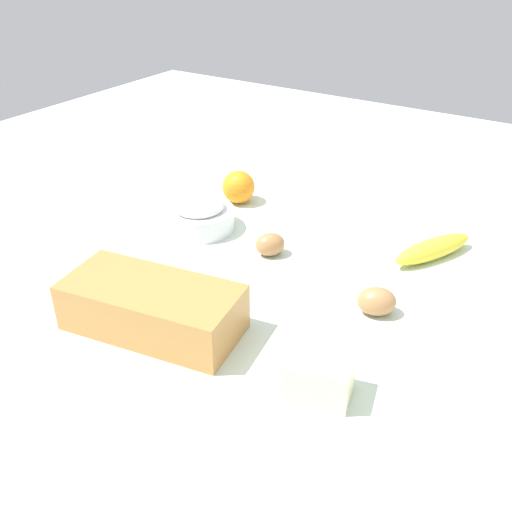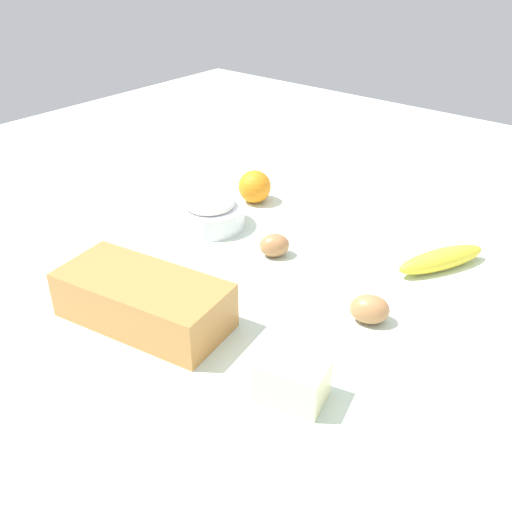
{
  "view_description": "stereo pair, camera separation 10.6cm",
  "coord_description": "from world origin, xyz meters",
  "px_view_note": "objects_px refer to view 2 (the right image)",
  "views": [
    {
      "loc": [
        -0.49,
        0.77,
        0.57
      ],
      "look_at": [
        0.0,
        0.0,
        0.04
      ],
      "focal_mm": 40.92,
      "sensor_mm": 36.0,
      "label": 1
    },
    {
      "loc": [
        -0.58,
        0.71,
        0.57
      ],
      "look_at": [
        0.0,
        0.0,
        0.04
      ],
      "focal_mm": 40.92,
      "sensor_mm": 36.0,
      "label": 2
    }
  ],
  "objects_px": {
    "flour_bowl": "(210,212)",
    "banana": "(441,259)",
    "loaf_pan": "(143,299)",
    "egg_beside_bowl": "(370,309)",
    "egg_near_butter": "(274,245)",
    "butter_block": "(293,381)",
    "orange_fruit": "(255,187)"
  },
  "relations": [
    {
      "from": "flour_bowl",
      "to": "banana",
      "type": "relative_size",
      "value": 0.77
    },
    {
      "from": "loaf_pan",
      "to": "egg_beside_bowl",
      "type": "bearing_deg",
      "value": -150.42
    },
    {
      "from": "loaf_pan",
      "to": "egg_near_butter",
      "type": "relative_size",
      "value": 5.09
    },
    {
      "from": "banana",
      "to": "butter_block",
      "type": "xyz_separation_m",
      "value": [
        0.01,
        0.45,
        0.01
      ]
    },
    {
      "from": "banana",
      "to": "butter_block",
      "type": "distance_m",
      "value": 0.45
    },
    {
      "from": "butter_block",
      "to": "egg_near_butter",
      "type": "distance_m",
      "value": 0.39
    },
    {
      "from": "flour_bowl",
      "to": "butter_block",
      "type": "xyz_separation_m",
      "value": [
        -0.44,
        0.3,
        -0.0
      ]
    },
    {
      "from": "butter_block",
      "to": "egg_beside_bowl",
      "type": "bearing_deg",
      "value": -88.1
    },
    {
      "from": "loaf_pan",
      "to": "orange_fruit",
      "type": "height_order",
      "value": "loaf_pan"
    },
    {
      "from": "orange_fruit",
      "to": "butter_block",
      "type": "relative_size",
      "value": 0.84
    },
    {
      "from": "flour_bowl",
      "to": "loaf_pan",
      "type": "bearing_deg",
      "value": 115.41
    },
    {
      "from": "loaf_pan",
      "to": "banana",
      "type": "xyz_separation_m",
      "value": [
        -0.3,
        -0.46,
        -0.02
      ]
    },
    {
      "from": "loaf_pan",
      "to": "orange_fruit",
      "type": "bearing_deg",
      "value": -81.15
    },
    {
      "from": "egg_beside_bowl",
      "to": "loaf_pan",
      "type": "bearing_deg",
      "value": 38.97
    },
    {
      "from": "flour_bowl",
      "to": "orange_fruit",
      "type": "xyz_separation_m",
      "value": [
        0.01,
        -0.15,
        0.0
      ]
    },
    {
      "from": "flour_bowl",
      "to": "butter_block",
      "type": "relative_size",
      "value": 1.63
    },
    {
      "from": "banana",
      "to": "egg_near_butter",
      "type": "height_order",
      "value": "egg_near_butter"
    },
    {
      "from": "butter_block",
      "to": "orange_fruit",
      "type": "bearing_deg",
      "value": -45.86
    },
    {
      "from": "egg_near_butter",
      "to": "flour_bowl",
      "type": "bearing_deg",
      "value": -4.18
    },
    {
      "from": "flour_bowl",
      "to": "orange_fruit",
      "type": "distance_m",
      "value": 0.15
    },
    {
      "from": "flour_bowl",
      "to": "egg_near_butter",
      "type": "height_order",
      "value": "flour_bowl"
    },
    {
      "from": "loaf_pan",
      "to": "egg_near_butter",
      "type": "height_order",
      "value": "loaf_pan"
    },
    {
      "from": "banana",
      "to": "egg_beside_bowl",
      "type": "bearing_deg",
      "value": 84.93
    },
    {
      "from": "flour_bowl",
      "to": "egg_beside_bowl",
      "type": "height_order",
      "value": "flour_bowl"
    },
    {
      "from": "egg_near_butter",
      "to": "egg_beside_bowl",
      "type": "height_order",
      "value": "egg_beside_bowl"
    },
    {
      "from": "orange_fruit",
      "to": "egg_beside_bowl",
      "type": "height_order",
      "value": "orange_fruit"
    },
    {
      "from": "loaf_pan",
      "to": "egg_near_butter",
      "type": "bearing_deg",
      "value": -105.78
    },
    {
      "from": "egg_beside_bowl",
      "to": "orange_fruit",
      "type": "bearing_deg",
      "value": -28.64
    },
    {
      "from": "banana",
      "to": "orange_fruit",
      "type": "xyz_separation_m",
      "value": [
        0.46,
        -0.01,
        0.02
      ]
    },
    {
      "from": "flour_bowl",
      "to": "egg_beside_bowl",
      "type": "xyz_separation_m",
      "value": [
        -0.43,
        0.08,
        -0.01
      ]
    },
    {
      "from": "banana",
      "to": "egg_beside_bowl",
      "type": "relative_size",
      "value": 2.93
    },
    {
      "from": "flour_bowl",
      "to": "butter_block",
      "type": "distance_m",
      "value": 0.54
    }
  ]
}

